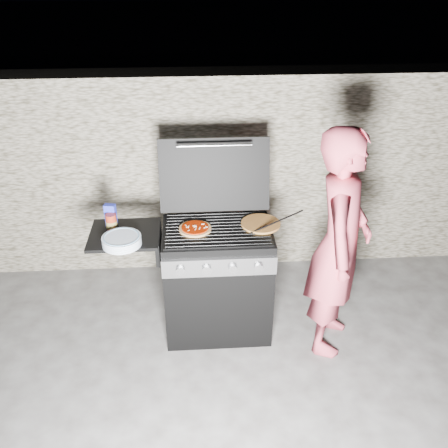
{
  "coord_description": "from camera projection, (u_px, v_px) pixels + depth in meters",
  "views": [
    {
      "loc": [
        -0.16,
        -3.12,
        2.74
      ],
      "look_at": [
        0.05,
        0.0,
        0.95
      ],
      "focal_mm": 40.0,
      "sensor_mm": 36.0,
      "label": 1
    }
  ],
  "objects": [
    {
      "name": "gas_grill",
      "position": [
        185.0,
        281.0,
        3.84
      ],
      "size": [
        1.34,
        0.79,
        0.91
      ],
      "primitive_type": null,
      "color": "black",
      "rests_on": "ground"
    },
    {
      "name": "pizza_topped",
      "position": [
        195.0,
        228.0,
        3.61
      ],
      "size": [
        0.24,
        0.24,
        0.03
      ],
      "primitive_type": null,
      "rotation": [
        0.0,
        0.0,
        -0.04
      ],
      "color": "gold",
      "rests_on": "gas_grill"
    },
    {
      "name": "person",
      "position": [
        339.0,
        245.0,
        3.52
      ],
      "size": [
        0.61,
        0.74,
        1.74
      ],
      "primitive_type": "imported",
      "rotation": [
        0.0,
        0.0,
        1.21
      ],
      "color": "#C44455",
      "rests_on": "ground"
    },
    {
      "name": "plate_stack",
      "position": [
        122.0,
        241.0,
        3.44
      ],
      "size": [
        0.34,
        0.34,
        0.06
      ],
      "primitive_type": "cylinder",
      "rotation": [
        0.0,
        0.0,
        0.31
      ],
      "color": "silver",
      "rests_on": "gas_grill"
    },
    {
      "name": "pizza_plain",
      "position": [
        261.0,
        224.0,
        3.67
      ],
      "size": [
        0.38,
        0.38,
        0.02
      ],
      "primitive_type": "cylinder",
      "rotation": [
        0.0,
        0.0,
        -0.37
      ],
      "color": "#B28A41",
      "rests_on": "gas_grill"
    },
    {
      "name": "stone_wall",
      "position": [
        211.0,
        172.0,
        4.54
      ],
      "size": [
        8.0,
        0.35,
        1.8
      ],
      "primitive_type": "cube",
      "color": "#A79C89",
      "rests_on": "ground"
    },
    {
      "name": "tongs",
      "position": [
        277.0,
        222.0,
        3.63
      ],
      "size": [
        0.41,
        0.18,
        0.09
      ],
      "primitive_type": "cylinder",
      "rotation": [
        0.0,
        1.4,
        0.4
      ],
      "color": "black",
      "rests_on": "gas_grill"
    },
    {
      "name": "ground",
      "position": [
        218.0,
        325.0,
        4.08
      ],
      "size": [
        50.0,
        50.0,
        0.0
      ],
      "primitive_type": "plane",
      "color": "#3C3936"
    },
    {
      "name": "blue_carton",
      "position": [
        111.0,
        215.0,
        3.64
      ],
      "size": [
        0.09,
        0.06,
        0.17
      ],
      "primitive_type": "cube",
      "rotation": [
        0.0,
        0.0,
        -0.2
      ],
      "color": "#2631BD",
      "rests_on": "gas_grill"
    },
    {
      "name": "sauce_jar",
      "position": [
        111.0,
        222.0,
        3.61
      ],
      "size": [
        0.1,
        0.1,
        0.12
      ],
      "primitive_type": "cylinder",
      "rotation": [
        0.0,
        0.0,
        -0.35
      ],
      "color": "maroon",
      "rests_on": "gas_grill"
    }
  ]
}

